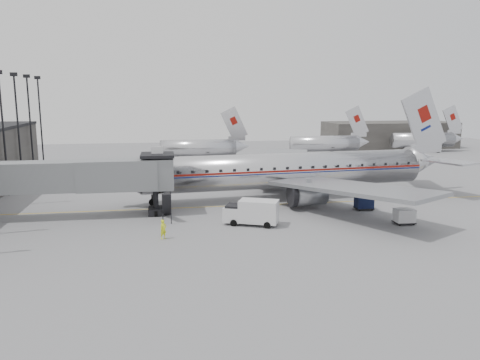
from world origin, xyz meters
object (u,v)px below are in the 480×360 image
(service_van, at_px, (252,212))
(baggage_cart_white, at_px, (404,216))
(airliner, at_px, (292,170))
(ramp_worker, at_px, (163,229))
(baggage_cart_navy, at_px, (364,202))

(service_van, bearing_deg, baggage_cart_white, 14.81)
(service_van, height_order, baggage_cart_white, service_van)
(airliner, xyz_separation_m, ramp_worker, (-15.41, -14.24, -2.53))
(baggage_cart_navy, bearing_deg, ramp_worker, -161.46)
(service_van, bearing_deg, ramp_worker, -136.15)
(service_van, height_order, baggage_cart_navy, service_van)
(baggage_cart_white, bearing_deg, service_van, 173.07)
(baggage_cart_navy, bearing_deg, service_van, -163.06)
(baggage_cart_navy, xyz_separation_m, baggage_cart_white, (1.43, -6.09, -0.00))
(airliner, bearing_deg, service_van, -127.37)
(service_van, distance_m, baggage_cart_white, 14.78)
(airliner, height_order, baggage_cart_navy, airliner)
(airliner, height_order, service_van, airliner)
(baggage_cart_navy, height_order, ramp_worker, ramp_worker)
(airliner, relative_size, ramp_worker, 24.88)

